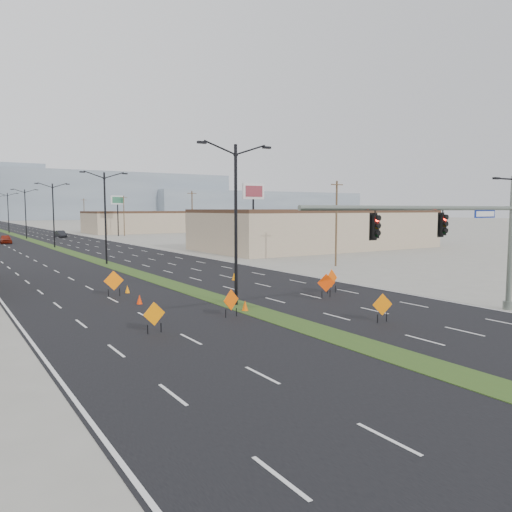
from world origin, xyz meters
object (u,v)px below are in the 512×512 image
car_left (6,239)px  construction_sign_4 (382,306)px  streetlight_1 (105,215)px  car_mid (61,234)px  cone_0 (139,300)px  streetlight_0 (236,219)px  streetlight_3 (26,212)px  streetlight_2 (53,213)px  pole_sign_east_near (253,197)px  cone_3 (127,289)px  construction_sign_0 (154,315)px  construction_sign_3 (326,284)px  construction_sign_2 (114,281)px  construction_sign_5 (332,279)px  signal_mast (464,232)px  pole_sign_east_far (118,203)px  construction_sign_1 (231,301)px  cone_1 (245,306)px  cone_2 (234,276)px

car_left → construction_sign_4: bearing=-80.8°
streetlight_1 → car_mid: (6.94, 57.49, -4.70)m
construction_sign_4 → cone_0: 15.08m
streetlight_0 → streetlight_3: bearing=90.0°
streetlight_2 → pole_sign_east_near: 34.01m
construction_sign_4 → cone_3: 18.59m
streetlight_0 → streetlight_2: bearing=90.0°
car_left → construction_sign_0: 74.35m
construction_sign_3 → cone_3: construction_sign_3 is taller
streetlight_1 → cone_3: size_ratio=17.60×
car_left → cone_0: car_left is taller
construction_sign_2 → construction_sign_5: (13.61, -7.07, -0.04)m
signal_mast → pole_sign_east_far: (10.44, 94.20, 2.56)m
signal_mast → construction_sign_1: bearing=145.8°
construction_sign_4 → construction_sign_5: bearing=81.1°
construction_sign_2 → construction_sign_4: 18.35m
streetlight_2 → cone_0: bearing=-95.5°
streetlight_0 → cone_1: bearing=-104.8°
streetlight_0 → construction_sign_2: streetlight_0 is taller
car_left → construction_sign_1: (3.34, -73.17, 0.15)m
car_mid → cone_0: (-11.95, -81.86, -0.41)m
construction_sign_3 → cone_3: size_ratio=2.92×
streetlight_1 → cone_2: bearing=-73.4°
cone_0 → car_mid: bearing=81.7°
construction_sign_0 → cone_2: size_ratio=2.35×
car_mid → pole_sign_east_far: size_ratio=0.49×
construction_sign_5 → cone_1: 8.85m
streetlight_2 → construction_sign_0: 60.56m
car_mid → pole_sign_east_near: size_ratio=0.47×
car_left → streetlight_1: bearing=-80.5°
car_mid → construction_sign_1: 88.77m
car_mid → cone_1: (-7.44, -87.37, -0.39)m
streetlight_1 → streetlight_2: size_ratio=1.00×
streetlight_0 → construction_sign_5: streetlight_0 is taller
construction_sign_0 → construction_sign_1: size_ratio=0.99×
streetlight_3 → cone_2: streetlight_3 is taller
pole_sign_east_far → streetlight_0: bearing=-97.0°
streetlight_2 → pole_sign_east_near: streetlight_2 is taller
signal_mast → construction_sign_1: size_ratio=10.32×
construction_sign_3 → streetlight_0: bearing=-166.7°
construction_sign_5 → cone_1: construction_sign_5 is taller
car_mid → construction_sign_3: construction_sign_3 is taller
construction_sign_5 → cone_0: bearing=152.1°
construction_sign_4 → cone_2: bearing=101.6°
construction_sign_0 → construction_sign_1: 5.12m
streetlight_0 → streetlight_3: (0.00, 84.00, 0.00)m
streetlight_0 → pole_sign_east_near: streetlight_0 is taller
cone_1 → cone_3: 10.78m
car_mid → construction_sign_1: construction_sign_1 is taller
construction_sign_3 → pole_sign_east_far: 86.39m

